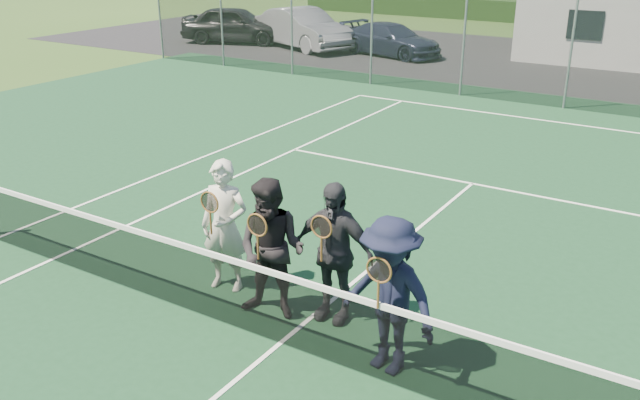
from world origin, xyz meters
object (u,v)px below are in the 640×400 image
Objects in this scene: car_a at (235,25)px; tennis_net at (280,305)px; car_c at (391,40)px; player_c at (333,252)px; player_a at (225,226)px; player_b at (272,250)px; player_d at (389,296)px; car_b at (303,29)px.

tennis_net is at bearing -160.00° from car_a.
car_c is 19.65m from player_c.
player_a is 1.00× the size of player_b.
player_c reaches higher than car_c.
car_a is 1.09× the size of car_c.
player_d is (2.66, -0.51, -0.00)m from player_a.
player_b reaches higher than car_c.
car_c is 20.65m from player_d.
player_d is at bearing -8.33° from player_b.
tennis_net is 0.77m from player_b.
player_b is at bearing 171.67° from player_d.
car_b is at bearing 120.50° from player_a.
car_a reaches higher than car_c.
car_b is 1.16× the size of car_c.
car_a is 23.07m from player_c.
player_c is at bearing -158.26° from car_a.
player_c reaches higher than car_a.
player_c is at bearing 76.35° from tennis_net.
car_c is 19.14m from player_a.
tennis_net is 6.49× the size of player_b.
player_c reaches higher than tennis_net.
car_a reaches higher than tennis_net.
player_a is 2.71m from player_d.
car_c is 2.36× the size of player_d.
player_a and player_d have the same top height.
player_c reaches higher than car_b.
player_d reaches higher than car_a.
player_c is (15.31, -17.25, 0.13)m from car_a.
car_a is at bearing 108.26° from car_c.
player_a and player_c have the same top height.
player_d is at bearing -140.55° from car_c.
car_b reaches higher than car_c.
car_b reaches higher than car_a.
car_b is 21.19m from player_b.
car_a is 2.57× the size of player_c.
player_c is at bearing -142.54° from car_c.
player_d reaches higher than car_c.
player_b reaches higher than car_b.
player_d is (1.72, -0.25, -0.00)m from player_b.
player_d is (1.27, 0.24, 0.38)m from tennis_net.
player_d is (13.06, -18.15, 0.11)m from car_b.
car_a is 24.23m from player_d.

